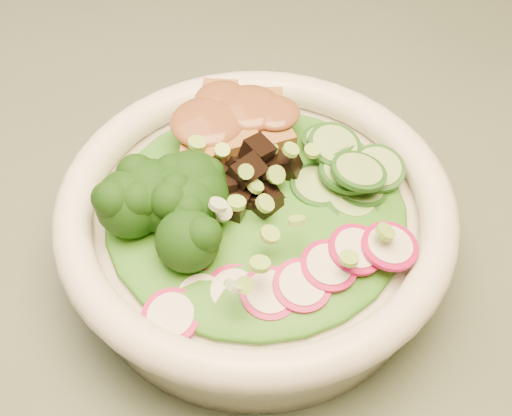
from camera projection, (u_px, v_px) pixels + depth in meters
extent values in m
cylinder|color=black|center=(397.00, 136.00, 1.20)|extent=(0.06, 0.06, 0.72)
cube|color=#4F5E4E|center=(27.00, 223.00, 0.59)|extent=(1.20, 0.80, 0.03)
cylinder|color=white|center=(256.00, 238.00, 0.53)|extent=(0.25, 0.25, 0.05)
torus|color=white|center=(256.00, 207.00, 0.50)|extent=(0.28, 0.28, 0.03)
ellipsoid|color=#255C13|center=(256.00, 207.00, 0.50)|extent=(0.22, 0.22, 0.03)
ellipsoid|color=brown|center=(227.00, 118.00, 0.52)|extent=(0.07, 0.06, 0.02)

